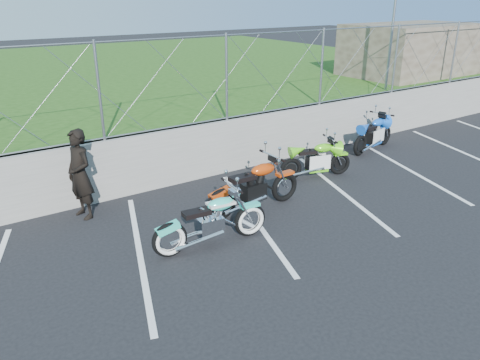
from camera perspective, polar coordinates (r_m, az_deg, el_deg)
ground at (r=8.58m, az=5.55°, el=-6.97°), size 90.00×90.00×0.00m
retaining_wall at (r=11.01m, az=-5.96°, el=3.30°), size 30.00×0.22×1.30m
grass_field at (r=20.14m, az=-19.95°, el=10.58°), size 30.00×20.00×1.30m
stone_building at (r=19.15m, az=20.30°, el=14.74°), size 5.00×3.00×1.80m
chain_link_fence at (r=10.60m, az=-6.31°, el=11.79°), size 28.00×0.03×2.00m
sign_pole at (r=15.51m, az=17.93°, el=15.91°), size 0.08×0.08×3.00m
parking_lines at (r=9.96m, az=7.25°, el=-2.78°), size 18.29×4.31×0.01m
cruiser_turquoise at (r=8.11m, az=-3.36°, el=-5.26°), size 2.16×0.68×1.07m
naked_orange at (r=9.41m, az=1.90°, el=-1.00°), size 2.22×0.75×1.10m
sportbike_green at (r=11.29m, az=9.35°, el=2.31°), size 1.78×0.72×0.95m
sportbike_blue at (r=13.68m, az=16.00°, el=5.29°), size 1.91×0.68×1.00m
person_standing at (r=9.47m, az=-18.93°, el=0.65°), size 0.58×0.74×1.78m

